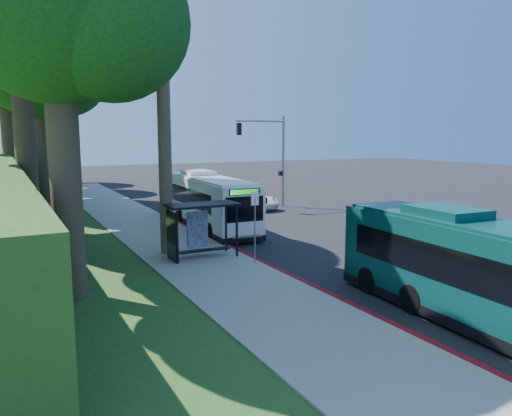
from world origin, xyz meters
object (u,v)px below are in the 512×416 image
teal_bus (489,274)px  pickup (251,199)px  bus_shelter (196,220)px  white_bus (207,200)px

teal_bus → pickup: teal_bus is taller
bus_shelter → pickup: bus_shelter is taller
bus_shelter → teal_bus: teal_bus is taller
bus_shelter → pickup: bearing=54.4°
bus_shelter → white_bus: bearing=64.7°
white_bus → pickup: (5.78, 5.57, -0.92)m
bus_shelter → teal_bus: size_ratio=0.28×
white_bus → pickup: bearing=46.5°
bus_shelter → pickup: (9.24, 12.88, -1.10)m
teal_bus → white_bus: bearing=96.3°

